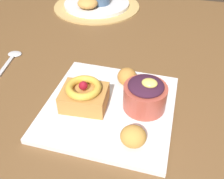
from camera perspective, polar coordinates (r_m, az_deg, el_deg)
The scene contains 10 objects.
dining_table at distance 0.76m, azimuth 4.91°, elevation 1.06°, with size 1.54×1.05×0.73m.
woven_placemat at distance 1.06m, azimuth -3.40°, elevation 18.11°, with size 0.33×0.33×0.01m, color tan.
front_plate at distance 0.56m, azimuth -0.54°, elevation -3.92°, with size 0.27×0.27×0.01m, color white.
cake_slice at distance 0.54m, azimuth -6.22°, elevation -1.30°, with size 0.10×0.08×0.06m.
berry_ramekin at distance 0.54m, azimuth 7.40°, elevation -1.15°, with size 0.09×0.09×0.08m.
fritter_front at distance 0.48m, azimuth 4.77°, elevation -10.38°, with size 0.05×0.05×0.04m, color gold.
fritter_middle at distance 0.61m, azimuth 3.01°, elevation 2.96°, with size 0.05×0.05×0.04m, color #BC7F38.
back_plate at distance 1.06m, azimuth -3.42°, elevation 18.54°, with size 0.25×0.25×0.01m, color white.
back_pastry at distance 1.00m, azimuth -5.47°, elevation 18.61°, with size 0.07×0.07×0.04m, color #C68E47.
spoon at distance 0.77m, azimuth -21.61°, elevation 6.35°, with size 0.04×0.13×0.00m.
Camera 1 is at (0.09, -0.59, 1.13)m, focal length 40.98 mm.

